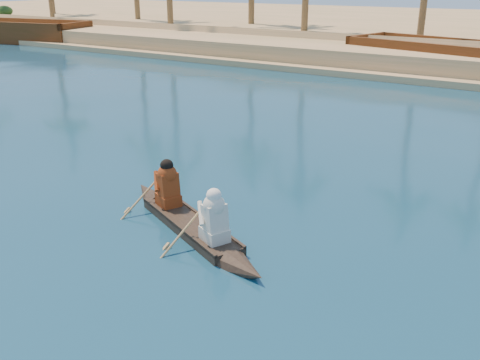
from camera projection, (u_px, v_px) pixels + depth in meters
The scene contains 5 objects.
sandy_embankment at pixel (412, 31), 50.91m from camera, with size 150.00×51.00×1.50m.
shrub_cluster at pixel (352, 37), 38.58m from camera, with size 100.00×6.00×2.40m, color #1C3714, non-canonical shape.
canoe at pixel (190, 217), 11.77m from camera, with size 5.39×2.98×1.54m.
barge_left at pixel (18, 33), 46.63m from camera, with size 13.28×6.60×2.12m.
barge_mid at pixel (456, 60), 31.04m from camera, with size 13.32×7.15×2.11m.
Camera 1 is at (14.73, -6.27, 5.24)m, focal length 40.00 mm.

